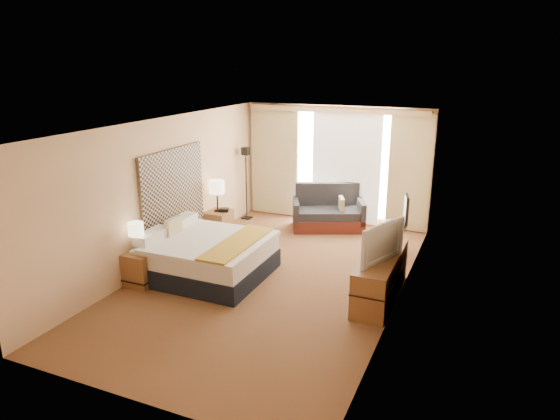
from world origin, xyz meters
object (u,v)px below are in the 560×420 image
at_px(television, 377,241).
at_px(nightstand_left, 142,268).
at_px(nightstand_right, 219,224).
at_px(media_dresser, 381,277).
at_px(loveseat, 328,214).
at_px(floor_lamp, 246,169).
at_px(desk_chair, 398,226).
at_px(bed, 208,256).
at_px(lamp_right, 217,188).
at_px(lamp_left, 136,230).

bearing_deg(television, nightstand_left, 124.66).
distance_m(nightstand_right, media_dresser, 3.97).
distance_m(nightstand_left, television, 3.82).
relative_size(media_dresser, television, 1.76).
xyz_separation_m(loveseat, floor_lamp, (-1.94, -0.10, 0.87)).
distance_m(floor_lamp, desk_chair, 3.71).
distance_m(loveseat, desk_chair, 1.82).
distance_m(nightstand_left, bed, 1.09).
distance_m(media_dresser, desk_chair, 2.12).
bearing_deg(desk_chair, bed, -152.98).
height_order(nightstand_left, desk_chair, desk_chair).
relative_size(lamp_right, television, 0.64).
bearing_deg(nightstand_right, lamp_right, -115.87).
distance_m(loveseat, lamp_right, 2.52).
xyz_separation_m(nightstand_right, lamp_right, (-0.01, -0.02, 0.78)).
bearing_deg(media_dresser, nightstand_right, 158.60).
xyz_separation_m(nightstand_left, floor_lamp, (-0.03, 3.83, 0.90)).
bearing_deg(desk_chair, lamp_right, 176.17).
distance_m(nightstand_right, television, 4.06).
bearing_deg(floor_lamp, lamp_left, -89.91).
bearing_deg(media_dresser, lamp_right, 158.85).
xyz_separation_m(nightstand_left, lamp_left, (-0.02, -0.05, 0.68)).
xyz_separation_m(floor_lamp, television, (3.68, -2.96, -0.18)).
xyz_separation_m(nightstand_right, media_dresser, (3.70, -1.45, 0.07)).
bearing_deg(media_dresser, television, -105.51).
height_order(nightstand_left, lamp_right, lamp_right).
bearing_deg(media_dresser, bed, -173.50).
relative_size(nightstand_left, bed, 0.28).
height_order(nightstand_right, desk_chair, desk_chair).
height_order(loveseat, desk_chair, desk_chair).
relative_size(floor_lamp, lamp_right, 2.56).
height_order(nightstand_right, loveseat, loveseat).
relative_size(bed, loveseat, 1.13).
distance_m(lamp_left, lamp_right, 2.53).
distance_m(floor_lamp, television, 4.73).
xyz_separation_m(desk_chair, lamp_left, (-3.58, -3.21, 0.46)).
height_order(desk_chair, lamp_right, lamp_right).
bearing_deg(lamp_right, television, -23.82).
bearing_deg(floor_lamp, media_dresser, -36.70).
height_order(bed, television, television).
distance_m(desk_chair, television, 2.35).
bearing_deg(television, loveseat, 50.78).
distance_m(nightstand_right, desk_chair, 3.63).
xyz_separation_m(loveseat, lamp_left, (-1.94, -3.98, 0.64)).
bearing_deg(loveseat, nightstand_right, -166.74).
relative_size(media_dresser, lamp_left, 3.46).
relative_size(bed, floor_lamp, 1.16).
bearing_deg(desk_chair, loveseat, 140.25).
bearing_deg(nightstand_right, nightstand_left, -90.00).
relative_size(desk_chair, lamp_left, 2.12).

